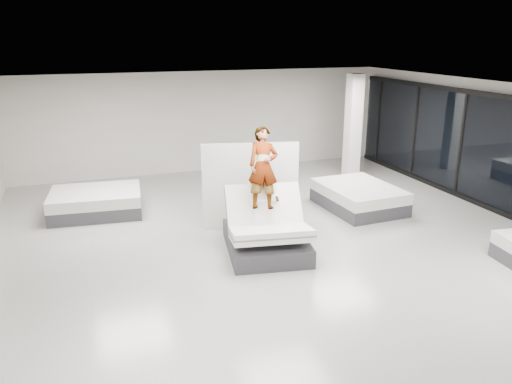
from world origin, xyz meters
TOP-DOWN VIEW (x-y plane):
  - room at (0.00, 0.00)m, footprint 14.00×14.04m
  - hero_bed at (-0.40, 0.26)m, footprint 1.89×2.31m
  - person at (-0.34, 0.60)m, footprint 0.91×1.80m
  - remote at (-0.18, 0.22)m, footprint 0.07×0.15m
  - divider_panel at (-0.25, 1.66)m, footprint 2.16×0.58m
  - flat_bed_right_far at (2.79, 1.97)m, footprint 1.76×2.28m
  - flat_bed_left_far at (-3.59, 3.81)m, footprint 2.31×1.82m
  - column at (4.00, 4.50)m, footprint 0.40×0.40m

SIDE VIEW (x-z plane):
  - flat_bed_left_far at x=-3.59m, z-range 0.00..0.60m
  - flat_bed_right_far at x=2.79m, z-range 0.00..0.61m
  - hero_bed at x=-0.40m, z-range -0.29..1.12m
  - divider_panel at x=-0.25m, z-range 0.00..1.99m
  - remote at x=-0.18m, z-range 1.09..1.17m
  - person at x=-0.34m, z-range 0.75..1.94m
  - room at x=0.00m, z-range 0.00..3.20m
  - column at x=4.00m, z-range 0.00..3.20m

